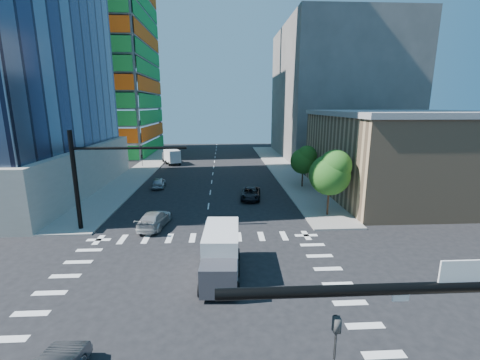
{
  "coord_description": "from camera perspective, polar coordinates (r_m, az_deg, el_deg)",
  "views": [
    {
      "loc": [
        1.69,
        -17.17,
        11.19
      ],
      "look_at": [
        3.07,
        8.0,
        5.35
      ],
      "focal_mm": 24.0,
      "sensor_mm": 36.0,
      "label": 1
    }
  ],
  "objects": [
    {
      "name": "ground",
      "position": [
        20.56,
        -7.82,
        -20.05
      ],
      "size": [
        160.0,
        160.0,
        0.0
      ],
      "primitive_type": "plane",
      "color": "black",
      "rests_on": "ground"
    },
    {
      "name": "road_markings",
      "position": [
        20.56,
        -7.82,
        -20.04
      ],
      "size": [
        20.0,
        20.0,
        0.01
      ],
      "primitive_type": "cube",
      "color": "silver",
      "rests_on": "ground"
    },
    {
      "name": "sidewalk_ne",
      "position": [
        59.23,
        7.43,
        2.12
      ],
      "size": [
        5.0,
        60.0,
        0.15
      ],
      "primitive_type": "cube",
      "color": "gray",
      "rests_on": "ground"
    },
    {
      "name": "sidewalk_nw",
      "position": [
        59.94,
        -16.79,
        1.8
      ],
      "size": [
        5.0,
        60.0,
        0.15
      ],
      "primitive_type": "cube",
      "color": "gray",
      "rests_on": "ground"
    },
    {
      "name": "construction_building",
      "position": [
        85.34,
        -24.78,
        20.97
      ],
      "size": [
        25.16,
        34.5,
        70.6
      ],
      "color": "gray",
      "rests_on": "ground"
    },
    {
      "name": "commercial_building",
      "position": [
        45.96,
        27.45,
        4.23
      ],
      "size": [
        20.5,
        22.5,
        10.6
      ],
      "color": "#9F7D5C",
      "rests_on": "ground"
    },
    {
      "name": "bg_building_ne",
      "position": [
        76.53,
        16.73,
        14.62
      ],
      "size": [
        24.0,
        30.0,
        28.0
      ],
      "primitive_type": "cube",
      "color": "#5E5855",
      "rests_on": "ground"
    },
    {
      "name": "signal_mast_nw",
      "position": [
        31.48,
        -24.88,
        1.4
      ],
      "size": [
        10.2,
        0.4,
        9.0
      ],
      "color": "black",
      "rests_on": "sidewalk_nw"
    },
    {
      "name": "tree_south",
      "position": [
        33.58,
        15.94,
        1.37
      ],
      "size": [
        4.16,
        4.16,
        6.82
      ],
      "color": "#382316",
      "rests_on": "sidewalk_ne"
    },
    {
      "name": "tree_north",
      "position": [
        45.09,
        11.36,
        3.6
      ],
      "size": [
        3.54,
        3.52,
        5.78
      ],
      "color": "#382316",
      "rests_on": "sidewalk_ne"
    },
    {
      "name": "car_nb_far",
      "position": [
        39.4,
        1.92,
        -2.43
      ],
      "size": [
        2.89,
        5.17,
        1.36
      ],
      "primitive_type": "imported",
      "rotation": [
        0.0,
        0.0,
        -0.13
      ],
      "color": "black",
      "rests_on": "ground"
    },
    {
      "name": "car_sb_near",
      "position": [
        31.54,
        -14.94,
        -6.71
      ],
      "size": [
        2.91,
        5.54,
        1.53
      ],
      "primitive_type": "imported",
      "rotation": [
        0.0,
        0.0,
        2.99
      ],
      "color": "#B6B6B6",
      "rests_on": "ground"
    },
    {
      "name": "car_sb_mid",
      "position": [
        46.33,
        -14.22,
        -0.44
      ],
      "size": [
        1.89,
        4.21,
        1.41
      ],
      "primitive_type": "imported",
      "rotation": [
        0.0,
        0.0,
        3.2
      ],
      "color": "#ABACB3",
      "rests_on": "ground"
    },
    {
      "name": "box_truck_near",
      "position": [
        21.82,
        -3.45,
        -13.76
      ],
      "size": [
        2.79,
        5.97,
        3.07
      ],
      "rotation": [
        0.0,
        0.0,
        -0.05
      ],
      "color": "black",
      "rests_on": "ground"
    },
    {
      "name": "box_truck_far",
      "position": [
        64.96,
        -12.16,
        3.97
      ],
      "size": [
        4.39,
        5.96,
        2.88
      ],
      "rotation": [
        0.0,
        0.0,
        3.57
      ],
      "color": "black",
      "rests_on": "ground"
    }
  ]
}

